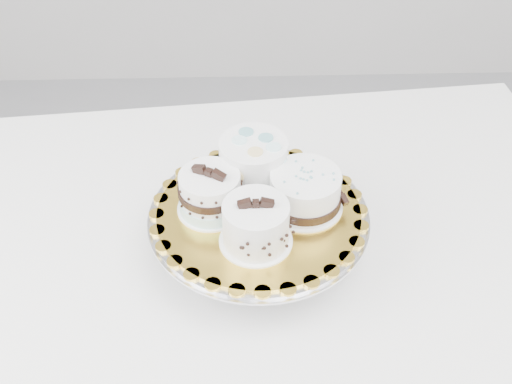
{
  "coord_description": "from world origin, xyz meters",
  "views": [
    {
      "loc": [
        0.05,
        -0.67,
        1.5
      ],
      "look_at": [
        0.07,
        0.03,
        0.87
      ],
      "focal_mm": 45.0,
      "sensor_mm": 36.0,
      "label": 1
    }
  ],
  "objects_px": {
    "cake_dots": "(254,162)",
    "cake_stand": "(259,227)",
    "cake_board": "(259,212)",
    "cake_swirl": "(256,225)",
    "table": "(257,270)",
    "cake_banded": "(210,194)",
    "cake_ribbon": "(306,192)"
  },
  "relations": [
    {
      "from": "cake_dots",
      "to": "cake_stand",
      "type": "bearing_deg",
      "value": -105.14
    },
    {
      "from": "cake_stand",
      "to": "cake_board",
      "type": "relative_size",
      "value": 1.09
    },
    {
      "from": "cake_swirl",
      "to": "cake_dots",
      "type": "height_order",
      "value": "cake_swirl"
    },
    {
      "from": "table",
      "to": "cake_board",
      "type": "height_order",
      "value": "cake_board"
    },
    {
      "from": "cake_banded",
      "to": "cake_ribbon",
      "type": "xyz_separation_m",
      "value": [
        0.14,
        0.0,
        -0.0
      ]
    },
    {
      "from": "table",
      "to": "cake_stand",
      "type": "bearing_deg",
      "value": -94.49
    },
    {
      "from": "cake_board",
      "to": "cake_dots",
      "type": "relative_size",
      "value": 2.27
    },
    {
      "from": "cake_board",
      "to": "cake_dots",
      "type": "height_order",
      "value": "cake_dots"
    },
    {
      "from": "cake_board",
      "to": "cake_banded",
      "type": "relative_size",
      "value": 2.53
    },
    {
      "from": "cake_ribbon",
      "to": "cake_stand",
      "type": "bearing_deg",
      "value": 167.24
    },
    {
      "from": "cake_stand",
      "to": "cake_ribbon",
      "type": "distance_m",
      "value": 0.09
    },
    {
      "from": "cake_board",
      "to": "cake_swirl",
      "type": "relative_size",
      "value": 2.91
    },
    {
      "from": "cake_swirl",
      "to": "cake_dots",
      "type": "relative_size",
      "value": 0.78
    },
    {
      "from": "cake_banded",
      "to": "cake_ribbon",
      "type": "bearing_deg",
      "value": 28.56
    },
    {
      "from": "table",
      "to": "cake_banded",
      "type": "bearing_deg",
      "value": -160.76
    },
    {
      "from": "cake_board",
      "to": "table",
      "type": "bearing_deg",
      "value": 90.83
    },
    {
      "from": "table",
      "to": "cake_banded",
      "type": "relative_size",
      "value": 10.34
    },
    {
      "from": "cake_banded",
      "to": "cake_swirl",
      "type": "bearing_deg",
      "value": -19.32
    },
    {
      "from": "table",
      "to": "cake_ribbon",
      "type": "relative_size",
      "value": 9.27
    },
    {
      "from": "cake_stand",
      "to": "cake_board",
      "type": "height_order",
      "value": "cake_board"
    },
    {
      "from": "cake_board",
      "to": "cake_banded",
      "type": "xyz_separation_m",
      "value": [
        -0.07,
        0.01,
        0.03
      ]
    },
    {
      "from": "cake_swirl",
      "to": "cake_ribbon",
      "type": "xyz_separation_m",
      "value": [
        0.08,
        0.07,
        -0.0
      ]
    },
    {
      "from": "cake_stand",
      "to": "cake_banded",
      "type": "height_order",
      "value": "cake_banded"
    },
    {
      "from": "cake_banded",
      "to": "cake_stand",
      "type": "bearing_deg",
      "value": 21.95
    },
    {
      "from": "cake_swirl",
      "to": "cake_banded",
      "type": "distance_m",
      "value": 0.09
    },
    {
      "from": "table",
      "to": "cake_board",
      "type": "xyz_separation_m",
      "value": [
        0.0,
        -0.04,
        0.17
      ]
    },
    {
      "from": "table",
      "to": "cake_swirl",
      "type": "height_order",
      "value": "cake_swirl"
    },
    {
      "from": "table",
      "to": "cake_swirl",
      "type": "distance_m",
      "value": 0.23
    },
    {
      "from": "table",
      "to": "cake_board",
      "type": "distance_m",
      "value": 0.18
    },
    {
      "from": "table",
      "to": "cake_ribbon",
      "type": "distance_m",
      "value": 0.22
    },
    {
      "from": "cake_board",
      "to": "cake_swirl",
      "type": "bearing_deg",
      "value": -95.72
    },
    {
      "from": "cake_banded",
      "to": "cake_ribbon",
      "type": "height_order",
      "value": "cake_banded"
    }
  ]
}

